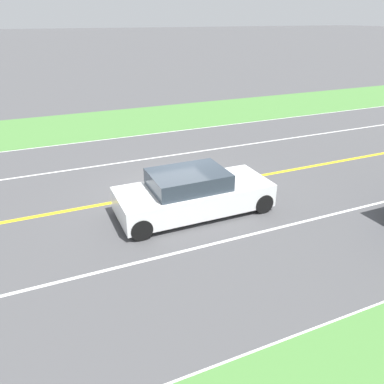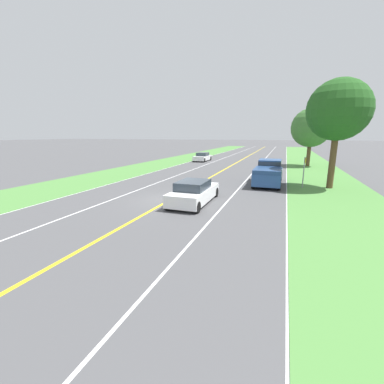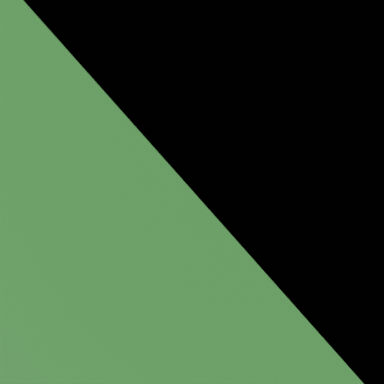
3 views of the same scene
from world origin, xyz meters
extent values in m
plane|color=#4C4C4F|center=(0.00, 0.00, 0.00)|extent=(400.00, 400.00, 0.00)
cube|color=yellow|center=(0.00, 0.00, 0.00)|extent=(0.18, 160.00, 0.01)
cube|color=white|center=(7.00, 0.00, 0.00)|extent=(0.14, 160.00, 0.01)
cube|color=white|center=(-7.00, 0.00, 0.00)|extent=(0.14, 160.00, 0.01)
cube|color=white|center=(3.50, 0.00, 0.00)|extent=(0.10, 160.00, 0.01)
cube|color=white|center=(-3.50, 0.00, 0.00)|extent=(0.10, 160.00, 0.01)
cube|color=#4C843D|center=(-10.00, 0.00, 0.01)|extent=(6.00, 160.00, 0.03)
cube|color=white|center=(1.65, -0.03, 0.52)|extent=(1.89, 4.67, 0.71)
cube|color=#2D3842|center=(1.65, -0.22, 1.12)|extent=(1.63, 2.24, 0.49)
cylinder|color=black|center=(2.50, 1.90, 0.31)|extent=(0.22, 0.61, 0.61)
cylinder|color=black|center=(2.50, -1.97, 0.31)|extent=(0.22, 0.61, 0.61)
cylinder|color=black|center=(0.79, 1.90, 0.31)|extent=(0.22, 0.61, 0.61)
cylinder|color=black|center=(0.79, -1.97, 0.31)|extent=(0.22, 0.61, 0.61)
ellipsoid|color=#D1B784|center=(0.48, -0.02, 0.48)|extent=(0.29, 0.68, 0.26)
cylinder|color=#D1B784|center=(0.52, 0.22, 0.18)|extent=(0.07, 0.07, 0.35)
cylinder|color=#D1B784|center=(0.58, -0.24, 0.18)|extent=(0.07, 0.07, 0.35)
cylinder|color=#D1B784|center=(0.37, 0.20, 0.18)|extent=(0.07, 0.07, 0.35)
cylinder|color=#D1B784|center=(0.43, -0.25, 0.18)|extent=(0.07, 0.07, 0.35)
cylinder|color=#D1B784|center=(0.44, 0.26, 0.58)|extent=(0.16, 0.20, 0.18)
sphere|color=#D1B784|center=(0.43, 0.38, 0.65)|extent=(0.25, 0.25, 0.22)
ellipsoid|color=#331E14|center=(0.41, 0.53, 0.63)|extent=(0.11, 0.12, 0.08)
cone|color=tan|center=(0.49, 0.37, 0.73)|extent=(0.08, 0.08, 0.10)
cone|color=tan|center=(0.37, 0.36, 0.73)|extent=(0.08, 0.08, 0.10)
cylinder|color=#D1B784|center=(0.53, -0.44, 0.52)|extent=(0.08, 0.25, 0.24)
camera|label=1|loc=(10.99, -4.18, 5.50)|focal=35.00mm
camera|label=2|loc=(6.64, -14.26, 4.03)|focal=24.00mm
camera|label=3|loc=(12.25, 8.06, 5.60)|focal=35.00mm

